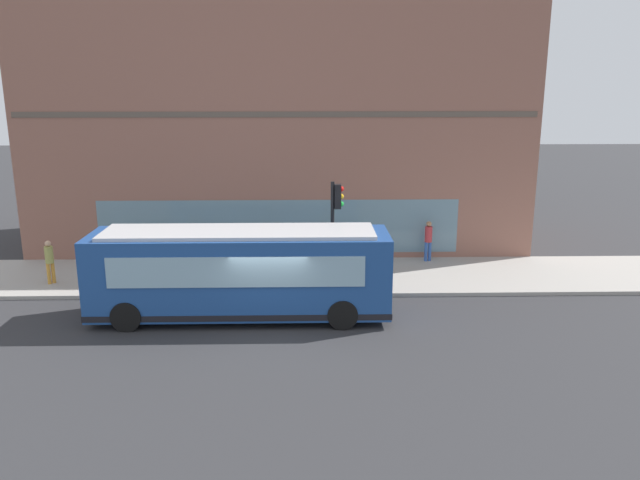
{
  "coord_description": "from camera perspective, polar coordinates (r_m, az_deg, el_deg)",
  "views": [
    {
      "loc": [
        -19.62,
        -1.19,
        7.9
      ],
      "look_at": [
        3.09,
        -1.73,
        2.11
      ],
      "focal_mm": 35.26,
      "sensor_mm": 36.0,
      "label": 1
    }
  ],
  "objects": [
    {
      "name": "ground",
      "position": [
        21.19,
        -4.51,
        -7.63
      ],
      "size": [
        120.0,
        120.0,
        0.0
      ],
      "primitive_type": "plane",
      "color": "#2D2D30"
    },
    {
      "name": "sidewalk_curb",
      "position": [
        25.92,
        -3.93,
        -3.3
      ],
      "size": [
        4.91,
        40.0,
        0.15
      ],
      "primitive_type": "cube",
      "color": "#9E9991",
      "rests_on": "ground"
    },
    {
      "name": "building_corner",
      "position": [
        31.22,
        -3.6,
        10.59
      ],
      "size": [
        8.04,
        22.74,
        11.8
      ],
      "color": "#8C5B4C",
      "rests_on": "ground"
    },
    {
      "name": "city_bus_nearside",
      "position": [
        21.42,
        -7.28,
        -3.05
      ],
      "size": [
        2.61,
        10.04,
        3.07
      ],
      "color": "#1E478C",
      "rests_on": "ground"
    },
    {
      "name": "traffic_light_near_corner",
      "position": [
        23.27,
        1.43,
        2.24
      ],
      "size": [
        0.32,
        0.49,
        4.15
      ],
      "color": "black",
      "rests_on": "sidewalk_curb"
    },
    {
      "name": "fire_hydrant",
      "position": [
        25.87,
        -4.59,
        -2.34
      ],
      "size": [
        0.35,
        0.35,
        0.74
      ],
      "color": "yellow",
      "rests_on": "sidewalk_curb"
    },
    {
      "name": "pedestrian_by_light_pole",
      "position": [
        26.63,
        -23.34,
        -1.59
      ],
      "size": [
        0.32,
        0.32,
        1.73
      ],
      "color": "gold",
      "rests_on": "sidewalk_curb"
    },
    {
      "name": "pedestrian_walking_along_curb",
      "position": [
        27.91,
        9.81,
        0.17
      ],
      "size": [
        0.32,
        0.32,
        1.79
      ],
      "color": "#3359A5",
      "rests_on": "sidewalk_curb"
    },
    {
      "name": "pedestrian_near_hydrant",
      "position": [
        24.25,
        -4.6,
        -1.83
      ],
      "size": [
        0.32,
        0.32,
        1.78
      ],
      "color": "gold",
      "rests_on": "sidewalk_curb"
    },
    {
      "name": "newspaper_vending_box",
      "position": [
        28.3,
        -15.46,
        -1.17
      ],
      "size": [
        0.44,
        0.42,
        0.9
      ],
      "color": "#BF3F19",
      "rests_on": "sidewalk_curb"
    }
  ]
}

